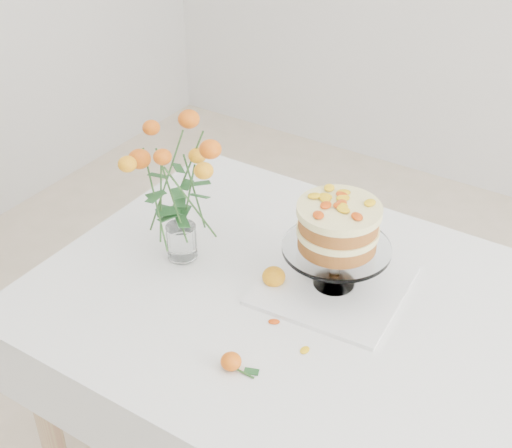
{
  "coord_description": "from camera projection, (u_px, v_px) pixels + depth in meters",
  "views": [
    {
      "loc": [
        0.48,
        -1.1,
        1.81
      ],
      "look_at": [
        -0.25,
        0.03,
        0.89
      ],
      "focal_mm": 50.0,
      "sensor_mm": 36.0,
      "label": 1
    }
  ],
  "objects": [
    {
      "name": "stray_petal_b",
      "position": [
        305.0,
        350.0,
        1.48
      ],
      "size": [
        0.03,
        0.02,
        0.0
      ],
      "primitive_type": "ellipsoid",
      "color": "yellow",
      "rests_on": "table"
    },
    {
      "name": "napkin",
      "position": [
        334.0,
        285.0,
        1.66
      ],
      "size": [
        0.34,
        0.34,
        0.01
      ],
      "primitive_type": "cube",
      "rotation": [
        0.0,
        0.0,
        0.08
      ],
      "color": "white",
      "rests_on": "table"
    },
    {
      "name": "rose_vase",
      "position": [
        177.0,
        182.0,
        1.63
      ],
      "size": [
        0.31,
        0.31,
        0.37
      ],
      "rotation": [
        0.0,
        0.0,
        0.34
      ],
      "color": "white",
      "rests_on": "table"
    },
    {
      "name": "stray_petal_a",
      "position": [
        274.0,
        322.0,
        1.56
      ],
      "size": [
        0.03,
        0.02,
        0.0
      ],
      "primitive_type": "ellipsoid",
      "color": "yellow",
      "rests_on": "table"
    },
    {
      "name": "loose_rose_far",
      "position": [
        231.0,
        361.0,
        1.43
      ],
      "size": [
        0.08,
        0.04,
        0.04
      ],
      "rotation": [
        0.0,
        0.0,
        -0.03
      ],
      "color": "orange",
      "rests_on": "table"
    },
    {
      "name": "cake_stand",
      "position": [
        338.0,
        231.0,
        1.57
      ],
      "size": [
        0.25,
        0.25,
        0.22
      ],
      "rotation": [
        0.0,
        0.0,
        -0.39
      ],
      "color": "white",
      "rests_on": "napkin"
    },
    {
      "name": "table",
      "position": [
        341.0,
        344.0,
        1.62
      ],
      "size": [
        1.43,
        0.93,
        0.76
      ],
      "color": "tan",
      "rests_on": "ground"
    },
    {
      "name": "loose_rose_near",
      "position": [
        274.0,
        277.0,
        1.65
      ],
      "size": [
        0.1,
        0.05,
        0.05
      ],
      "rotation": [
        0.0,
        0.0,
        -0.2
      ],
      "color": "#FDAB16",
      "rests_on": "table"
    }
  ]
}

